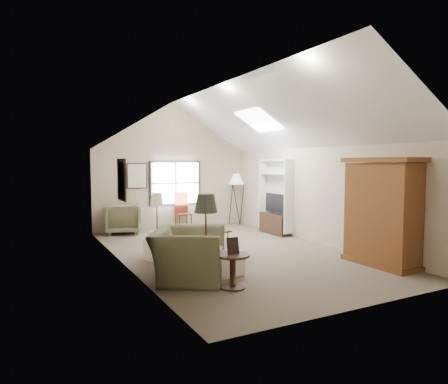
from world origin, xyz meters
name	(u,v)px	position (x,y,z in m)	size (l,w,h in m)	color
room_shell	(232,114)	(0.00, 0.00, 3.21)	(5.01, 8.01, 4.00)	brown
window	(176,183)	(0.10, 3.96, 1.45)	(1.72, 0.08, 1.42)	black
skylight	(259,120)	(1.30, 0.90, 3.22)	(0.80, 1.20, 0.52)	white
wall_art	(130,178)	(-1.88, 1.94, 1.73)	(1.97, 3.71, 0.88)	black
armoire	(382,212)	(2.18, -2.40, 1.10)	(0.60, 1.50, 2.20)	brown
tv_alcove	(276,195)	(2.34, 1.60, 1.15)	(0.32, 1.30, 2.10)	white
media_console	(275,224)	(2.32, 1.60, 0.30)	(0.34, 1.18, 0.60)	#382316
tv_panel	(275,203)	(2.32, 1.60, 0.92)	(0.05, 0.90, 0.55)	black
sofa	(190,250)	(-1.36, -0.73, 0.34)	(2.33, 0.91, 0.68)	#EDE5CD
armchair_near	(189,254)	(-1.71, -1.51, 0.45)	(1.40, 1.22, 0.91)	#6C6D4C
armchair_far	(124,218)	(-1.63, 3.70, 0.45)	(0.96, 0.99, 0.90)	#5D6144
coffee_table	(210,240)	(-0.34, 0.49, 0.24)	(0.92, 0.51, 0.47)	#382017
bowl	(210,230)	(-0.34, 0.49, 0.50)	(0.22, 0.22, 0.05)	#3B2018
side_table	(233,271)	(-1.26, -2.33, 0.29)	(0.58, 0.58, 0.58)	#382517
side_chair	(183,211)	(0.26, 3.70, 0.57)	(0.45, 0.45, 1.15)	maroon
tripod_lamp	(237,199)	(2.20, 3.70, 0.88)	(0.51, 0.51, 1.76)	white
dark_lamp	(206,241)	(-1.66, -2.13, 0.81)	(0.39, 0.39, 1.62)	#252A1E
tan_lamp	(157,224)	(-1.66, 0.47, 0.73)	(0.29, 0.29, 1.46)	tan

